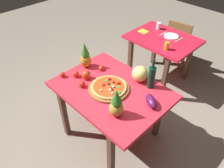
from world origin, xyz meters
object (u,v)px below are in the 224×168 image
pineapple_left (85,56)px  bell_pepper (86,75)px  dining_chair (179,41)px  tomato_by_bottle (76,74)px  display_table (111,95)px  drinking_glass_juice (167,46)px  background_table (162,45)px  melon (140,74)px  pizza (109,87)px  pineapple_right (116,104)px  eggplant (151,101)px  pizza_board (109,89)px  tomato_at_corner (101,68)px  fork_utensil (164,33)px  napkin_folded (143,31)px  tomato_near_board (62,75)px  knife_utensil (179,40)px  tomato_beside_pepper (82,84)px  wine_bottle (152,77)px  drinking_glass_water (159,26)px

pineapple_left → bell_pepper: size_ratio=2.92×
dining_chair → tomato_by_bottle: bearing=77.5°
display_table → drinking_glass_juice: bearing=92.9°
background_table → melon: 1.13m
pizza → melon: size_ratio=2.10×
pizza → bell_pepper: (-0.32, -0.05, 0.01)m
dining_chair → tomato_by_bottle: (-0.13, -2.12, 0.33)m
pineapple_right → eggplant: size_ratio=1.55×
pizza_board → tomato_at_corner: tomato_at_corner is taller
fork_utensil → napkin_folded: 0.32m
tomato_near_board → fork_utensil: 1.75m
dining_chair → knife_utensil: dining_chair is taller
eggplant → bell_pepper: bearing=-166.0°
bell_pepper → background_table: bearing=88.0°
eggplant → tomato_beside_pepper: (-0.70, -0.32, -0.01)m
pizza_board → tomato_at_corner: bearing=150.4°
dining_chair → pizza_board: (0.30, -2.01, 0.31)m
wine_bottle → pineapple_right: 0.56m
pineapple_right → fork_utensil: pineapple_right is taller
dining_chair → eggplant: size_ratio=4.25×
tomato_near_board → napkin_folded: size_ratio=0.45×
pizza_board → tomato_near_board: bearing=-157.4°
napkin_folded → pizza_board: bearing=-65.6°
pizza_board → tomato_beside_pepper: (-0.24, -0.17, 0.02)m
eggplant → drinking_glass_juice: bearing=116.6°
tomato_near_board → drinking_glass_juice: size_ratio=0.57×
melon → drinking_glass_water: melon is taller
melon → bell_pepper: 0.61m
wine_bottle → tomato_beside_pepper: bearing=-134.8°
pizza → display_table: bearing=72.7°
tomato_near_board → tomato_beside_pepper: bearing=9.6°
bell_pepper → fork_utensil: size_ratio=0.63×
eggplant → fork_utensil: (-0.80, 1.37, -0.04)m
background_table → eggplant: (0.73, -1.26, 0.16)m
melon → napkin_folded: (-0.74, 0.98, -0.09)m
pineapple_left → tomato_at_corner: size_ratio=5.45×
dining_chair → napkin_folded: bearing=56.1°
bell_pepper → knife_utensil: (0.26, 1.57, -0.05)m
pizza_board → pineapple_right: (0.31, -0.20, 0.13)m
pizza → tomato_by_bottle: 0.45m
wine_bottle → tomato_beside_pepper: wine_bottle is taller
tomato_near_board → drinking_glass_water: bearing=88.7°
tomato_beside_pepper → eggplant: bearing=24.5°
display_table → dining_chair: size_ratio=1.45×
tomato_beside_pepper → melon: bearing=55.6°
display_table → melon: (0.12, 0.33, 0.19)m
tomato_beside_pepper → fork_utensil: tomato_beside_pepper is taller
fork_utensil → knife_utensil: bearing=1.2°
pineapple_left → display_table: bearing=-8.2°
napkin_folded → tomato_beside_pepper: bearing=-76.3°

